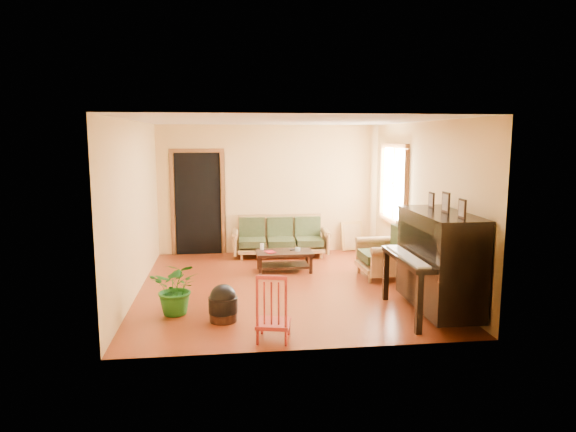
{
  "coord_description": "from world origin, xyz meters",
  "views": [
    {
      "loc": [
        -0.89,
        -7.88,
        2.36
      ],
      "look_at": [
        0.09,
        0.2,
        1.1
      ],
      "focal_mm": 32.0,
      "sensor_mm": 36.0,
      "label": 1
    }
  ],
  "objects": [
    {
      "name": "footstool",
      "position": [
        -0.95,
        -1.46,
        0.18
      ],
      "size": [
        0.45,
        0.45,
        0.36
      ],
      "primitive_type": "cylinder",
      "rotation": [
        0.0,
        0.0,
        -0.23
      ],
      "color": "black",
      "rests_on": "floor"
    },
    {
      "name": "doorway",
      "position": [
        -1.45,
        2.48,
        1.02
      ],
      "size": [
        1.08,
        0.16,
        2.05
      ],
      "primitive_type": "cube",
      "color": "black",
      "rests_on": "floor"
    },
    {
      "name": "book",
      "position": [
        -0.21,
        0.83,
        0.37
      ],
      "size": [
        0.21,
        0.24,
        0.02
      ],
      "primitive_type": "imported",
      "rotation": [
        0.0,
        0.0,
        0.32
      ],
      "color": "maroon",
      "rests_on": "coffee_table"
    },
    {
      "name": "glass_jar",
      "position": [
        0.36,
        0.91,
        0.39
      ],
      "size": [
        0.11,
        0.11,
        0.06
      ],
      "primitive_type": "cylinder",
      "rotation": [
        0.0,
        0.0,
        0.17
      ],
      "color": "white",
      "rests_on": "coffee_table"
    },
    {
      "name": "red_chair",
      "position": [
        -0.37,
        -2.17,
        0.41
      ],
      "size": [
        0.46,
        0.49,
        0.82
      ],
      "primitive_type": "cube",
      "rotation": [
        0.0,
        0.0,
        -0.22
      ],
      "color": "maroon",
      "rests_on": "floor"
    },
    {
      "name": "candle",
      "position": [
        -0.26,
        1.1,
        0.41
      ],
      "size": [
        0.08,
        0.08,
        0.11
      ],
      "primitive_type": "cylinder",
      "rotation": [
        0.0,
        0.0,
        0.33
      ],
      "color": "white",
      "rests_on": "coffee_table"
    },
    {
      "name": "piano",
      "position": [
        1.91,
        -1.54,
        0.69
      ],
      "size": [
        0.94,
        1.57,
        1.38
      ],
      "primitive_type": "cube",
      "rotation": [
        0.0,
        0.0,
        -0.01
      ],
      "color": "black",
      "rests_on": "floor"
    },
    {
      "name": "coffee_table",
      "position": [
        0.12,
        0.91,
        0.18
      ],
      "size": [
        0.99,
        0.54,
        0.36
      ],
      "primitive_type": "cube",
      "rotation": [
        0.0,
        0.0,
        0.0
      ],
      "color": "black",
      "rests_on": "floor"
    },
    {
      "name": "window",
      "position": [
        2.21,
        1.3,
        1.5
      ],
      "size": [
        0.12,
        1.36,
        1.46
      ],
      "primitive_type": "cube",
      "color": "white",
      "rests_on": "right_wall"
    },
    {
      "name": "floor",
      "position": [
        0.0,
        0.0,
        0.0
      ],
      "size": [
        5.0,
        5.0,
        0.0
      ],
      "primitive_type": "plane",
      "color": "#5A1D0B",
      "rests_on": "ground"
    },
    {
      "name": "sofa",
      "position": [
        0.18,
        2.06,
        0.4
      ],
      "size": [
        1.9,
        0.86,
        0.8
      ],
      "primitive_type": "cube",
      "rotation": [
        0.0,
        0.0,
        -0.04
      ],
      "color": "olive",
      "rests_on": "floor"
    },
    {
      "name": "potted_plant",
      "position": [
        -1.56,
        -1.13,
        0.37
      ],
      "size": [
        0.74,
        0.67,
        0.73
      ],
      "primitive_type": "imported",
      "rotation": [
        0.0,
        0.0,
        -0.16
      ],
      "color": "#1B5C1A",
      "rests_on": "floor"
    },
    {
      "name": "leaning_frame",
      "position": [
        1.71,
        2.4,
        0.32
      ],
      "size": [
        0.49,
        0.2,
        0.64
      ],
      "primitive_type": "cube",
      "rotation": [
        0.0,
        0.0,
        0.21
      ],
      "color": "#B5873C",
      "rests_on": "floor"
    },
    {
      "name": "armchair",
      "position": [
        1.73,
        0.33,
        0.46
      ],
      "size": [
        0.9,
        0.94,
        0.92
      ],
      "primitive_type": "cube",
      "rotation": [
        0.0,
        0.0,
        0.03
      ],
      "color": "olive",
      "rests_on": "floor"
    },
    {
      "name": "ceramic_crock",
      "position": [
        2.02,
        2.2,
        0.14
      ],
      "size": [
        0.23,
        0.23,
        0.27
      ],
      "primitive_type": "cylinder",
      "rotation": [
        0.0,
        0.0,
        0.06
      ],
      "color": "#344F9C",
      "rests_on": "floor"
    },
    {
      "name": "remote",
      "position": [
        0.3,
        0.99,
        0.37
      ],
      "size": [
        0.16,
        0.1,
        0.02
      ],
      "primitive_type": "cube",
      "rotation": [
        0.0,
        0.0,
        0.42
      ],
      "color": "black",
      "rests_on": "coffee_table"
    }
  ]
}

